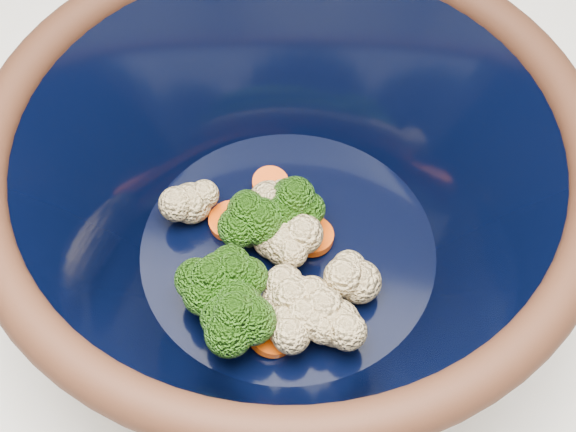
# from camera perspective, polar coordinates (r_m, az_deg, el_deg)

# --- Properties ---
(mixing_bowl) EXTENTS (0.46, 0.46, 0.16)m
(mixing_bowl) POSITION_cam_1_polar(r_m,az_deg,el_deg) (0.51, 0.00, 0.99)
(mixing_bowl) COLOR black
(mixing_bowl) RESTS_ON counter
(vegetable_pile) EXTENTS (0.15, 0.16, 0.05)m
(vegetable_pile) POSITION_cam_1_polar(r_m,az_deg,el_deg) (0.52, -1.31, -3.38)
(vegetable_pile) COLOR #608442
(vegetable_pile) RESTS_ON mixing_bowl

